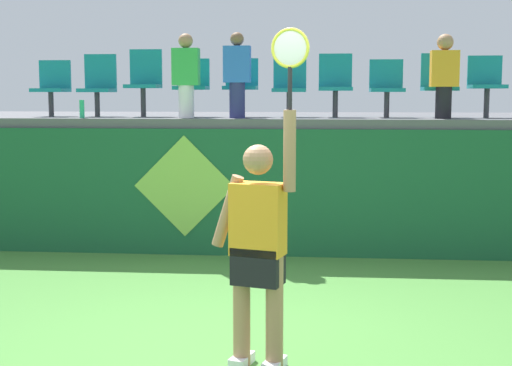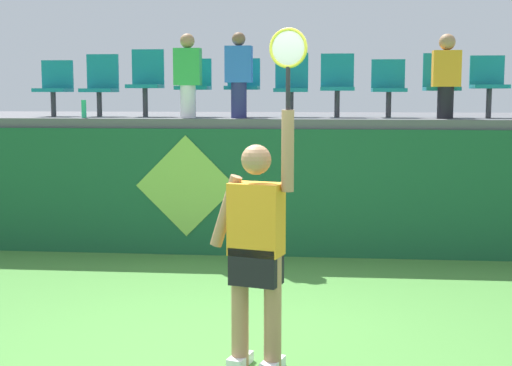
% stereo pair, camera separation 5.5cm
% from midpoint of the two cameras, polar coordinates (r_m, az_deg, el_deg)
% --- Properties ---
extents(ground_plane, '(40.00, 40.00, 0.00)m').
position_cam_midpoint_polar(ground_plane, '(6.11, -2.80, -12.60)').
color(ground_plane, '#478438').
extents(court_back_wall, '(10.98, 0.20, 1.59)m').
position_cam_midpoint_polar(court_back_wall, '(9.31, 0.10, -0.71)').
color(court_back_wall, '#195633').
rests_on(court_back_wall, ground_plane).
extents(spectator_platform, '(10.98, 3.18, 0.12)m').
position_cam_midpoint_polar(spectator_platform, '(10.77, 0.81, 4.91)').
color(spectator_platform, '#56565B').
rests_on(spectator_platform, court_back_wall).
extents(tennis_player, '(0.74, 0.35, 2.49)m').
position_cam_midpoint_polar(tennis_player, '(5.45, -0.08, -4.69)').
color(tennis_player, white).
rests_on(tennis_player, ground_plane).
extents(water_bottle, '(0.06, 0.06, 0.23)m').
position_cam_midpoint_polar(water_bottle, '(9.82, -13.36, 5.54)').
color(water_bottle, '#26B272').
rests_on(water_bottle, spectator_platform).
extents(stadium_chair_0, '(0.44, 0.42, 0.77)m').
position_cam_midpoint_polar(stadium_chair_0, '(10.61, -15.49, 7.23)').
color(stadium_chair_0, '#38383D').
rests_on(stadium_chair_0, spectator_platform).
extents(stadium_chair_1, '(0.44, 0.42, 0.85)m').
position_cam_midpoint_polar(stadium_chair_1, '(10.41, -12.13, 7.49)').
color(stadium_chair_1, '#38383D').
rests_on(stadium_chair_1, spectator_platform).
extents(stadium_chair_2, '(0.44, 0.42, 0.91)m').
position_cam_midpoint_polar(stadium_chair_2, '(10.25, -8.72, 7.85)').
color(stadium_chair_2, '#38383D').
rests_on(stadium_chair_2, spectator_platform).
extents(stadium_chair_3, '(0.44, 0.42, 0.78)m').
position_cam_midpoint_polar(stadium_chair_3, '(10.10, -5.09, 7.60)').
color(stadium_chair_3, '#38383D').
rests_on(stadium_chair_3, spectator_platform).
extents(stadium_chair_4, '(0.44, 0.42, 0.78)m').
position_cam_midpoint_polar(stadium_chair_4, '(10.00, -1.32, 7.64)').
color(stadium_chair_4, '#38383D').
rests_on(stadium_chair_4, spectator_platform).
extents(stadium_chair_5, '(0.44, 0.42, 0.85)m').
position_cam_midpoint_polar(stadium_chair_5, '(9.97, 2.43, 7.68)').
color(stadium_chair_5, '#38383D').
rests_on(stadium_chair_5, spectator_platform).
extents(stadium_chair_6, '(0.44, 0.42, 0.84)m').
position_cam_midpoint_polar(stadium_chair_6, '(9.95, 5.95, 7.68)').
color(stadium_chair_6, '#38383D').
rests_on(stadium_chair_6, spectator_platform).
extents(stadium_chair_7, '(0.44, 0.42, 0.76)m').
position_cam_midpoint_polar(stadium_chair_7, '(9.98, 9.82, 7.40)').
color(stadium_chair_7, '#38383D').
rests_on(stadium_chair_7, spectator_platform).
extents(stadium_chair_8, '(0.44, 0.42, 0.84)m').
position_cam_midpoint_polar(stadium_chair_8, '(10.06, 13.68, 7.51)').
color(stadium_chair_8, '#38383D').
rests_on(stadium_chair_8, spectator_platform).
extents(stadium_chair_9, '(0.44, 0.42, 0.81)m').
position_cam_midpoint_polar(stadium_chair_9, '(10.16, 17.08, 7.41)').
color(stadium_chair_9, '#38383D').
rests_on(stadium_chair_9, spectator_platform).
extents(spectator_0, '(0.34, 0.20, 1.05)m').
position_cam_midpoint_polar(spectator_0, '(9.64, 14.08, 8.07)').
color(spectator_0, black).
rests_on(spectator_0, spectator_platform).
extents(spectator_1, '(0.34, 0.20, 1.07)m').
position_cam_midpoint_polar(spectator_1, '(9.67, -5.56, 8.29)').
color(spectator_1, white).
rests_on(spectator_1, spectator_platform).
extents(spectator_2, '(0.34, 0.20, 1.08)m').
position_cam_midpoint_polar(spectator_2, '(9.56, -1.62, 8.36)').
color(spectator_2, navy).
rests_on(spectator_2, spectator_platform).
extents(wall_signage_mount, '(1.27, 0.01, 1.51)m').
position_cam_midpoint_polar(wall_signage_mount, '(9.48, -5.61, -5.49)').
color(wall_signage_mount, '#195633').
rests_on(wall_signage_mount, ground_plane).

